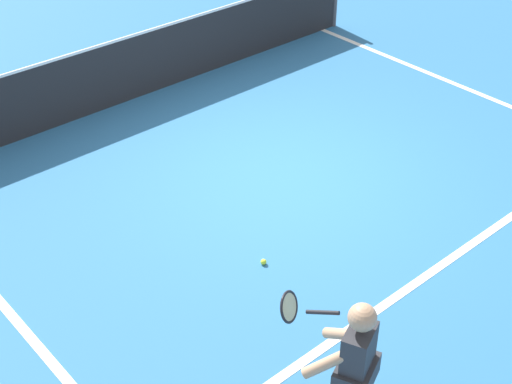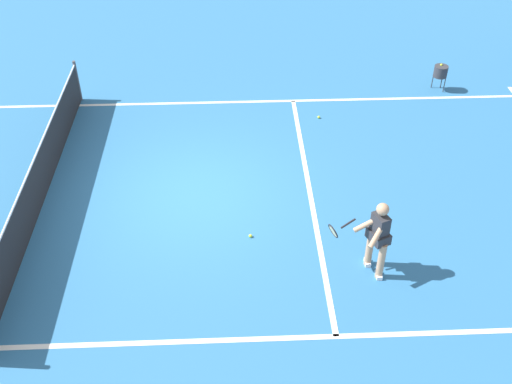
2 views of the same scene
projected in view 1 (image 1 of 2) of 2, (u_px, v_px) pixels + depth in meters
The scene contains 7 objects.
ground_plane at pixel (287, 177), 9.57m from camera, with size 28.24×28.24×0.00m, color teal.
service_line_marking at pixel (438, 268), 8.08m from camera, with size 7.71×0.10×0.01m, color white.
sideline_left_marking at pixel (11, 314), 7.48m from camera, with size 0.10×19.73×0.01m, color white.
sideline_right_marking at pixel (465, 88), 11.66m from camera, with size 0.10×19.73×0.01m, color white.
court_net at pixel (146, 62), 11.23m from camera, with size 8.39×0.08×1.10m.
tennis_player at pixel (353, 370), 5.78m from camera, with size 0.67×1.12×1.55m.
tennis_ball_near at pixel (264, 262), 8.11m from camera, with size 0.07×0.07×0.07m, color #D1E533.
Camera 1 is at (-5.57, -5.74, 5.29)m, focal length 51.74 mm.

